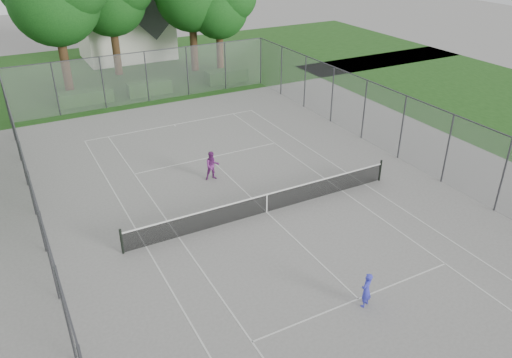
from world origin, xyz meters
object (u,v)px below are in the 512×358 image
tennis_net (267,202)px  girl_player (366,290)px  house (124,14)px  woman_player (212,166)px

tennis_net → girl_player: (-0.02, -6.74, 0.14)m
tennis_net → house: house is taller
girl_player → woman_player: bearing=-108.4°
girl_player → woman_player: size_ratio=0.89×
house → girl_player: house is taller
house → woman_player: house is taller
house → woman_player: bearing=-96.5°
girl_player → house: bearing=-116.0°
tennis_net → girl_player: 6.74m
woman_player → house: bearing=93.3°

